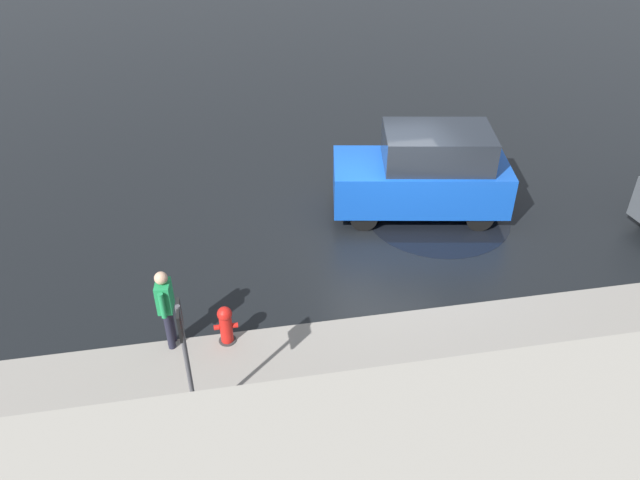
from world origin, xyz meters
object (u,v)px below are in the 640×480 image
object	(u,v)px
fire_hydrant	(226,326)
pedestrian	(166,304)
sign_post	(185,350)
moving_hatchback	(424,173)

from	to	relation	value
fire_hydrant	pedestrian	bearing A→B (deg)	-6.12
sign_post	moving_hatchback	bearing A→B (deg)	-134.93
fire_hydrant	pedestrian	world-z (taller)	pedestrian
moving_hatchback	fire_hydrant	xyz separation A→B (m)	(4.69, 3.56, -0.63)
moving_hatchback	sign_post	bearing A→B (deg)	45.07
moving_hatchback	sign_post	world-z (taller)	sign_post
moving_hatchback	fire_hydrant	distance (m)	5.92
pedestrian	sign_post	size ratio (longest dim) A/B	0.68
pedestrian	sign_post	bearing A→B (deg)	102.35
moving_hatchback	fire_hydrant	size ratio (longest dim) A/B	5.16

